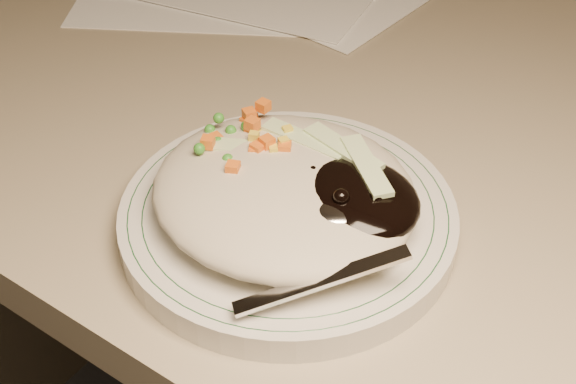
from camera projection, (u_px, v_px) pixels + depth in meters
The scene contains 4 objects.
desk at pixel (493, 310), 0.80m from camera, with size 1.40×0.70×0.74m.
plate at pixel (288, 219), 0.59m from camera, with size 0.25×0.25×0.02m, color silver.
plate_rim at pixel (288, 209), 0.58m from camera, with size 0.23×0.23×0.00m.
meal at pixel (292, 189), 0.56m from camera, with size 0.21×0.19×0.05m.
Camera 1 is at (0.14, 0.83, 1.14)m, focal length 50.00 mm.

